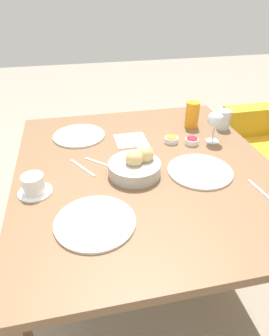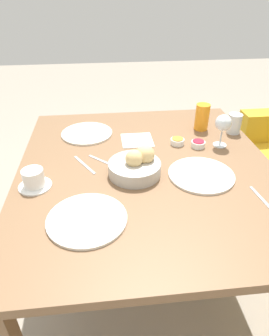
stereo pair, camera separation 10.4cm
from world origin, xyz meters
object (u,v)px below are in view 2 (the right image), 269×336
jam_bowl_honey (177,141)px  plate_far_center (201,175)px  juice_glass (202,117)px  knife_silver (264,201)px  water_tumbler (234,124)px  wine_glass (223,124)px  jam_bowl_berry (198,144)px  spoon_coffee (100,160)px  plate_near_left (87,133)px  plate_near_right (87,219)px  coffee_cup (34,179)px  bread_basket (136,165)px  napkin (137,140)px  fork_silver (84,165)px

jam_bowl_honey → plate_far_center: bearing=7.1°
plate_far_center → jam_bowl_honey: jam_bowl_honey is taller
juice_glass → knife_silver: bearing=4.5°
plate_far_center → juice_glass: juice_glass is taller
water_tumbler → wine_glass: (0.13, -0.12, 0.06)m
water_tumbler → jam_bowl_berry: (0.13, -0.22, -0.04)m
spoon_coffee → knife_silver: bearing=59.0°
plate_near_left → knife_silver: (0.62, 0.65, -0.00)m
plate_near_right → coffee_cup: (-0.21, -0.20, 0.03)m
bread_basket → plate_near_right: size_ratio=0.79×
coffee_cup → spoon_coffee: bearing=124.0°
plate_near_left → spoon_coffee: bearing=13.2°
plate_near_right → juice_glass: size_ratio=1.98×
jam_bowl_berry → spoon_coffee: (0.07, -0.47, -0.01)m
jam_bowl_berry → bread_basket: bearing=-58.4°
plate_near_right → juice_glass: juice_glass is taller
spoon_coffee → coffee_cup: bearing=-56.0°
bread_basket → napkin: (-0.29, 0.04, -0.04)m
plate_near_right → fork_silver: 0.35m
water_tumbler → coffee_cup: bearing=-68.4°
napkin → coffee_cup: bearing=-52.3°
bread_basket → knife_silver: (0.23, 0.44, -0.04)m
water_tumbler → coffee_cup: (0.37, -0.94, -0.02)m
fork_silver → knife_silver: (0.32, 0.65, 0.00)m
bread_basket → napkin: size_ratio=1.40×
plate_near_right → spoon_coffee: size_ratio=2.65×
plate_far_center → wine_glass: size_ratio=1.71×
coffee_cup → jam_bowl_berry: (-0.24, 0.72, -0.02)m
juice_glass → knife_silver: size_ratio=0.78×
wine_glass → napkin: bearing=-103.5°
jam_bowl_berry → wine_glass: bearing=90.8°
bread_basket → plate_far_center: bread_basket is taller
fork_silver → knife_silver: 0.73m
wine_glass → coffee_cup: wine_glass is taller
wine_glass → plate_near_left: bearing=-106.8°
plate_far_center → spoon_coffee: plate_far_center is taller
water_tumbler → spoon_coffee: (0.20, -0.69, -0.05)m
plate_far_center → coffee_cup: (0.00, -0.66, 0.03)m
plate_near_right → napkin: (-0.55, 0.23, -0.00)m
plate_near_left → plate_far_center: same height
bread_basket → knife_silver: 0.50m
plate_near_right → napkin: 0.60m
jam_bowl_berry → juice_glass: bearing=159.6°
plate_near_right → jam_bowl_honey: (-0.49, 0.42, 0.01)m
coffee_cup → jam_bowl_berry: coffee_cup is taller
water_tumbler → plate_near_left: bearing=-94.8°
jam_bowl_berry → fork_silver: size_ratio=0.42×
water_tumbler → spoon_coffee: bearing=-73.6°
plate_far_center → juice_glass: (-0.43, 0.13, 0.06)m
bread_basket → plate_near_right: bread_basket is taller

